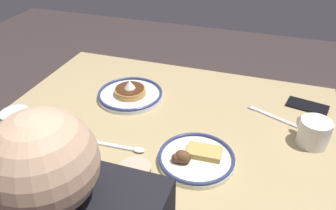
{
  "coord_description": "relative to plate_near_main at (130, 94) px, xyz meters",
  "views": [
    {
      "loc": [
        -0.31,
        0.91,
        1.44
      ],
      "look_at": [
        0.01,
        -0.04,
        0.79
      ],
      "focal_mm": 36.14,
      "sensor_mm": 36.0,
      "label": 1
    }
  ],
  "objects": [
    {
      "name": "plate_center_pancakes",
      "position": [
        -0.33,
        0.27,
        -0.0
      ],
      "size": [
        0.23,
        0.23,
        0.05
      ],
      "color": "silver",
      "rests_on": "dining_table"
    },
    {
      "name": "dining_table",
      "position": [
        -0.18,
        0.09,
        -0.12
      ],
      "size": [
        1.16,
        0.82,
        0.76
      ],
      "color": "tan",
      "rests_on": "ground_plane"
    },
    {
      "name": "cell_phone",
      "position": [
        -0.65,
        -0.14,
        -0.01
      ],
      "size": [
        0.16,
        0.1,
        0.01
      ],
      "primitive_type": "cube",
      "rotation": [
        0.0,
        0.0,
        -0.21
      ],
      "color": "black",
      "rests_on": "dining_table"
    },
    {
      "name": "drinking_glass",
      "position": [
        0.18,
        0.39,
        0.05
      ],
      "size": [
        0.08,
        0.08,
        0.14
      ],
      "color": "silver",
      "rests_on": "dining_table"
    },
    {
      "name": "coffee_mug",
      "position": [
        -0.65,
        0.08,
        0.03
      ],
      "size": [
        0.1,
        0.11,
        0.09
      ],
      "color": "white",
      "rests_on": "dining_table"
    },
    {
      "name": "tea_spoon",
      "position": [
        -0.1,
        0.29,
        -0.01
      ],
      "size": [
        0.2,
        0.03,
        0.01
      ],
      "color": "silver",
      "rests_on": "dining_table"
    },
    {
      "name": "plate_near_main",
      "position": [
        0.0,
        0.0,
        0.0
      ],
      "size": [
        0.25,
        0.25,
        0.07
      ],
      "color": "white",
      "rests_on": "dining_table"
    },
    {
      "name": "fork_near",
      "position": [
        -0.53,
        -0.03,
        -0.01
      ],
      "size": [
        0.18,
        0.09,
        0.01
      ],
      "color": "silver",
      "rests_on": "dining_table"
    }
  ]
}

